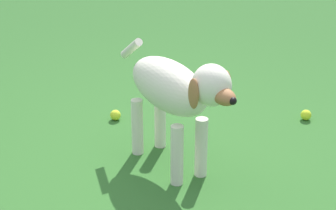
% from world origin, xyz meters
% --- Properties ---
extents(ground, '(14.00, 14.00, 0.00)m').
position_xyz_m(ground, '(0.00, 0.00, 0.00)').
color(ground, '#2D6026').
extents(dog, '(0.97, 0.31, 0.66)m').
position_xyz_m(dog, '(0.07, 0.19, 0.44)').
color(dog, silver).
rests_on(dog, ground).
extents(tennis_ball_0, '(0.07, 0.07, 0.07)m').
position_xyz_m(tennis_ball_0, '(-0.62, 0.31, 0.03)').
color(tennis_ball_0, '#CAD82E').
rests_on(tennis_ball_0, ground).
extents(tennis_ball_1, '(0.07, 0.07, 0.07)m').
position_xyz_m(tennis_ball_1, '(0.16, 1.21, 0.03)').
color(tennis_ball_1, '#CADC29').
rests_on(tennis_ball_1, ground).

